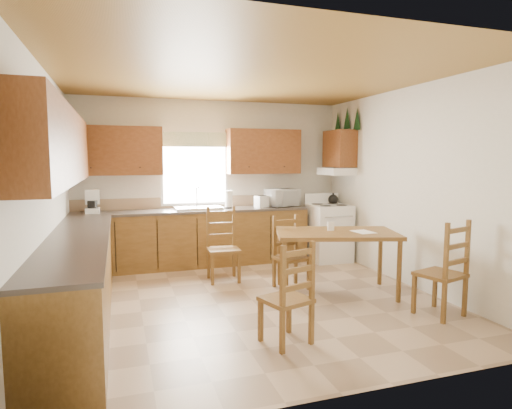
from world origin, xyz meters
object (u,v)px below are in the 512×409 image
object	(u,v)px
chair_near_right	(440,268)
chair_far_right	(291,253)
stove	(329,233)
chair_near_left	(286,293)
chair_far_left	(223,245)
microwave	(282,198)
dining_table	(336,262)

from	to	relation	value
chair_near_right	chair_far_right	world-z (taller)	chair_near_right
stove	chair_near_left	bearing A→B (deg)	-122.04
stove	chair_far_left	bearing A→B (deg)	-159.69
chair_far_right	microwave	bearing A→B (deg)	64.10
microwave	dining_table	bearing A→B (deg)	-107.03
microwave	chair_near_left	size ratio (longest dim) A/B	0.51
dining_table	chair_near_left	world-z (taller)	chair_near_left
chair_near_left	stove	bearing A→B (deg)	-141.54
microwave	chair_far_left	world-z (taller)	microwave
chair_near_left	chair_near_right	xyz separation A→B (m)	(1.89, 0.15, 0.05)
dining_table	microwave	bearing A→B (deg)	105.50
dining_table	chair_far_right	bearing A→B (deg)	158.85
dining_table	chair_far_left	world-z (taller)	chair_far_left
chair_near_right	chair_far_right	size ratio (longest dim) A/B	1.11
microwave	dining_table	size ratio (longest dim) A/B	0.33
dining_table	chair_near_right	distance (m)	1.28
stove	chair_far_left	world-z (taller)	chair_far_left
chair_far_right	chair_far_left	bearing A→B (deg)	132.27
chair_near_left	dining_table	bearing A→B (deg)	-151.66
chair_near_right	chair_far_right	distance (m)	1.85
chair_far_left	chair_far_right	size ratio (longest dim) A/B	1.08
stove	chair_near_right	xyz separation A→B (m)	(-0.05, -2.71, 0.06)
microwave	chair_far_right	distance (m)	1.82
microwave	chair_near_right	distance (m)	3.18
chair_near_left	chair_far_left	size ratio (longest dim) A/B	0.94
microwave	dining_table	world-z (taller)	microwave
dining_table	stove	bearing A→B (deg)	81.93
chair_near_right	chair_far_left	world-z (taller)	chair_near_right
stove	chair_far_right	distance (m)	1.79
chair_near_left	chair_near_right	size ratio (longest dim) A/B	0.91
chair_near_left	chair_far_right	bearing A→B (deg)	-131.70
chair_far_left	chair_far_right	world-z (taller)	chair_far_left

